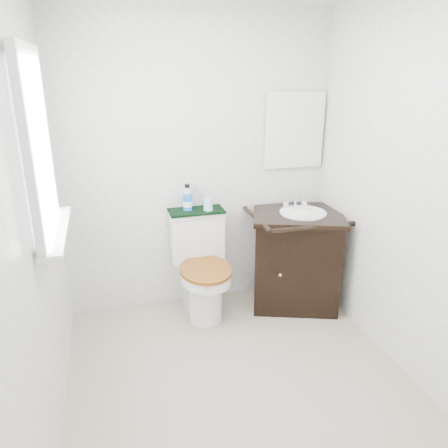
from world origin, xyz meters
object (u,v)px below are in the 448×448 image
toilet (201,271)px  trash_bin (201,288)px  mouthwash_bottle (187,198)px  cup (208,204)px  vanity (296,256)px

toilet → trash_bin: toilet is taller
mouthwash_bottle → cup: (0.16, -0.05, -0.05)m
toilet → mouthwash_bottle: size_ratio=3.92×
trash_bin → mouthwash_bottle: (-0.10, 0.01, 0.81)m
vanity → trash_bin: bearing=165.9°
trash_bin → mouthwash_bottle: mouthwash_bottle is taller
vanity → mouthwash_bottle: mouthwash_bottle is taller
vanity → cup: cup is taller
cup → mouthwash_bottle: bearing=161.5°
toilet → vanity: 0.82m
toilet → cup: 0.55m
mouthwash_bottle → cup: 0.17m
toilet → cup: (0.09, 0.09, 0.54)m
trash_bin → cup: bearing=-34.9°
trash_bin → toilet: bearing=-103.5°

